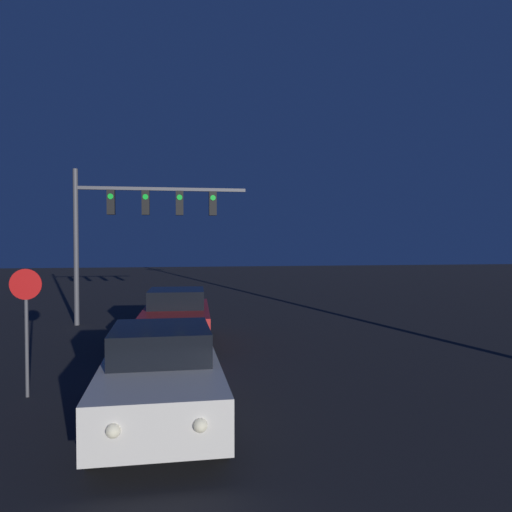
# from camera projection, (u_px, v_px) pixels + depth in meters

# --- Properties ---
(car_near) EXTENTS (1.97, 4.51, 1.62)m
(car_near) POSITION_uv_depth(u_px,v_px,m) (161.00, 376.00, 8.25)
(car_near) COLOR beige
(car_near) RESTS_ON ground_plane
(car_far) EXTENTS (2.09, 4.56, 1.62)m
(car_far) POSITION_uv_depth(u_px,v_px,m) (176.00, 317.00, 14.69)
(car_far) COLOR #B21E1E
(car_far) RESTS_ON ground_plane
(traffic_signal_mast) EXTENTS (6.27, 0.30, 5.65)m
(traffic_signal_mast) POSITION_uv_depth(u_px,v_px,m) (135.00, 215.00, 18.30)
(traffic_signal_mast) COLOR #4C4C51
(traffic_signal_mast) RESTS_ON ground_plane
(stop_sign) EXTENTS (0.60, 0.07, 2.52)m
(stop_sign) POSITION_uv_depth(u_px,v_px,m) (26.00, 310.00, 9.71)
(stop_sign) COLOR #4C4C51
(stop_sign) RESTS_ON ground_plane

